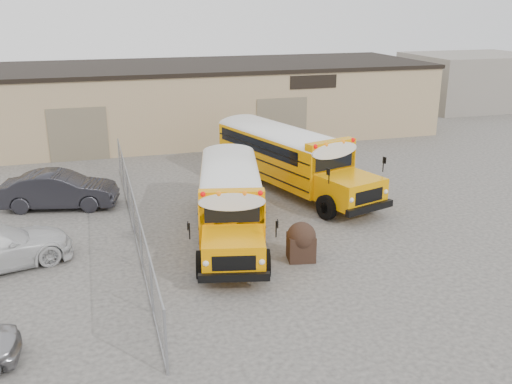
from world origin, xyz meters
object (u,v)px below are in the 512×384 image
object	(u,v)px
school_bus_left	(228,158)
school_bus_right	(223,131)
tarp_bundle	(301,241)
car_dark	(59,190)

from	to	relation	value
school_bus_left	school_bus_right	size ratio (longest dim) A/B	0.90
school_bus_right	tarp_bundle	xyz separation A→B (m)	(-0.40, -13.54, -1.01)
school_bus_left	school_bus_right	distance (m)	5.23
school_bus_left	car_dark	xyz separation A→B (m)	(-7.64, -0.49, -0.74)
car_dark	school_bus_right	bearing A→B (deg)	-45.02
school_bus_right	car_dark	world-z (taller)	school_bus_right
tarp_bundle	car_dark	world-z (taller)	car_dark
school_bus_right	school_bus_left	bearing A→B (deg)	-100.50
school_bus_right	tarp_bundle	world-z (taller)	school_bus_right
school_bus_right	tarp_bundle	size ratio (longest dim) A/B	7.55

